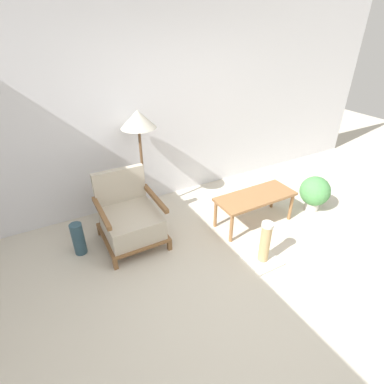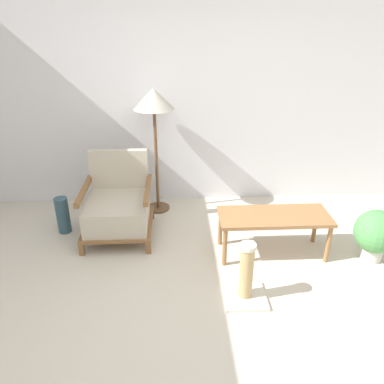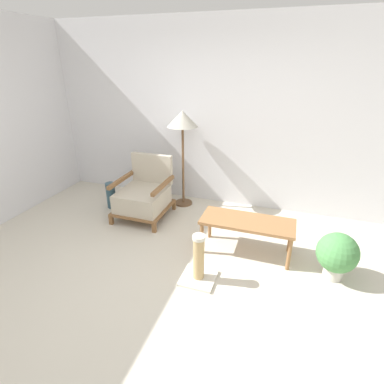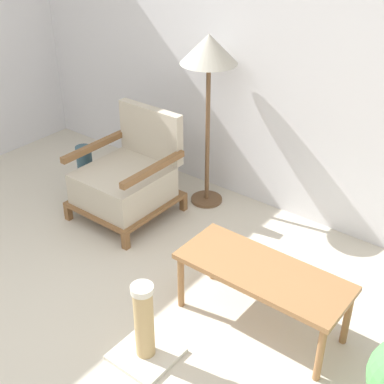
% 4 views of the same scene
% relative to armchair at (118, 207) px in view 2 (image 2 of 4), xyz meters
% --- Properties ---
extents(ground_plane, '(14.00, 14.00, 0.00)m').
position_rel_armchair_xyz_m(ground_plane, '(0.83, -1.48, -0.33)').
color(ground_plane, beige).
extents(wall_back, '(8.00, 0.06, 2.70)m').
position_rel_armchair_xyz_m(wall_back, '(0.83, 0.86, 1.02)').
color(wall_back, silver).
rests_on(wall_back, ground_plane).
extents(armchair, '(0.71, 0.76, 0.86)m').
position_rel_armchair_xyz_m(armchair, '(0.00, 0.00, 0.00)').
color(armchair, brown).
rests_on(armchair, ground_plane).
extents(floor_lamp, '(0.45, 0.45, 1.46)m').
position_rel_armchair_xyz_m(floor_lamp, '(0.40, 0.56, 0.94)').
color(floor_lamp, brown).
rests_on(floor_lamp, ground_plane).
extents(coffee_table, '(1.07, 0.44, 0.43)m').
position_rel_armchair_xyz_m(coffee_table, '(1.56, -0.44, 0.05)').
color(coffee_table, olive).
rests_on(coffee_table, ground_plane).
extents(vase, '(0.14, 0.14, 0.41)m').
position_rel_armchair_xyz_m(vase, '(-0.61, 0.08, -0.13)').
color(vase, '#2D4C5B').
rests_on(vase, ground_plane).
extents(potted_plant, '(0.42, 0.42, 0.52)m').
position_rel_armchair_xyz_m(potted_plant, '(2.52, -0.60, -0.04)').
color(potted_plant, beige).
rests_on(potted_plant, ground_plane).
extents(scratching_post, '(0.36, 0.36, 0.54)m').
position_rel_armchair_xyz_m(scratching_post, '(1.18, -1.09, -0.14)').
color(scratching_post, beige).
rests_on(scratching_post, ground_plane).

